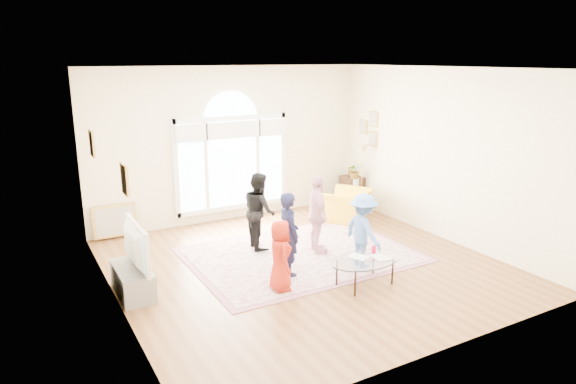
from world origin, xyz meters
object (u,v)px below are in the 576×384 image
television (130,246)px  armchair (348,205)px  tv_console (133,281)px  coffee_table (365,260)px  area_rug (301,255)px

television → armchair: (4.82, 1.36, -0.43)m
tv_console → television: television is taller
tv_console → coffee_table: size_ratio=0.82×
area_rug → tv_console: bearing=-178.0°
area_rug → tv_console: size_ratio=3.60×
coffee_table → tv_console: bearing=151.8°
coffee_table → armchair: bearing=54.5°
armchair → area_rug: bearing=-2.9°
television → armchair: television is taller
tv_console → coffee_table: 3.45m
tv_console → television: (0.01, -0.00, 0.54)m
area_rug → tv_console: 2.92m
area_rug → television: size_ratio=3.15×
television → armchair: 5.02m
coffee_table → armchair: size_ratio=1.24×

